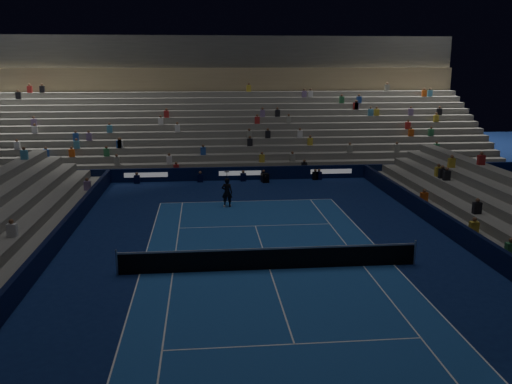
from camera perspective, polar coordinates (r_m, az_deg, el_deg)
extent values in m
plane|color=#0D1C4E|center=(23.49, 1.44, -8.14)|extent=(90.00, 90.00, 0.00)
cube|color=#1B4A95|center=(23.48, 1.44, -8.13)|extent=(10.97, 23.77, 0.01)
cube|color=black|center=(41.08, -1.70, 1.97)|extent=(44.00, 0.25, 1.00)
cube|color=black|center=(26.27, 23.06, -5.72)|extent=(0.25, 37.00, 1.00)
cube|color=black|center=(24.18, -22.22, -7.26)|extent=(0.25, 37.00, 1.00)
cube|color=slate|center=(42.11, -1.79, 1.90)|extent=(44.00, 1.00, 0.50)
cube|color=slate|center=(43.04, -1.88, 2.49)|extent=(44.00, 1.00, 1.00)
cube|color=slate|center=(43.98, -1.97, 3.05)|extent=(44.00, 1.00, 1.50)
cube|color=slate|center=(44.92, -2.05, 3.59)|extent=(44.00, 1.00, 2.00)
cube|color=slate|center=(45.86, -2.13, 4.11)|extent=(44.00, 1.00, 2.50)
cube|color=slate|center=(46.81, -2.21, 4.61)|extent=(44.00, 1.00, 3.00)
cube|color=slate|center=(47.76, -2.29, 5.09)|extent=(44.00, 1.00, 3.50)
cube|color=slate|center=(48.71, -2.36, 5.55)|extent=(44.00, 1.00, 4.00)
cube|color=slate|center=(49.67, -2.43, 5.99)|extent=(44.00, 1.00, 4.50)
cube|color=slate|center=(50.63, -2.49, 6.41)|extent=(44.00, 1.00, 5.00)
cube|color=slate|center=(51.59, -2.56, 6.82)|extent=(44.00, 1.00, 5.50)
cube|color=slate|center=(52.56, -2.62, 7.21)|extent=(44.00, 1.00, 6.00)
cube|color=#9A865F|center=(53.38, -2.73, 11.72)|extent=(44.00, 0.60, 2.20)
cube|color=#424240|center=(54.77, -2.84, 14.48)|extent=(44.00, 2.40, 3.00)
cube|color=slate|center=(26.73, 24.53, -6.11)|extent=(1.00, 37.00, 0.50)
cube|color=slate|center=(24.51, -23.97, -7.78)|extent=(1.00, 37.00, 0.50)
cylinder|color=#B2B2B7|center=(23.43, -14.41, -7.19)|extent=(0.10, 0.10, 1.10)
cylinder|color=#B2B2B7|center=(24.86, 16.34, -6.11)|extent=(0.10, 0.10, 1.10)
cube|color=black|center=(23.33, 1.45, -7.11)|extent=(12.80, 0.03, 0.90)
cube|color=white|center=(23.16, 1.45, -5.97)|extent=(12.80, 0.04, 0.08)
imported|color=black|center=(33.28, -3.06, -0.03)|extent=(0.74, 0.56, 1.82)
cube|color=black|center=(40.31, 0.95, 1.50)|extent=(0.60, 0.69, 0.65)
cylinder|color=black|center=(39.81, 1.03, 1.64)|extent=(0.23, 0.37, 0.16)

